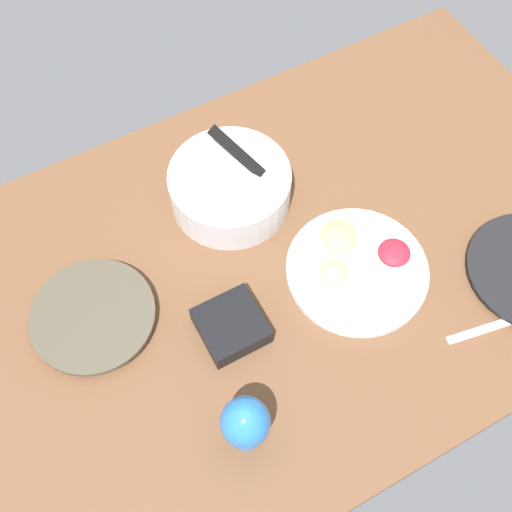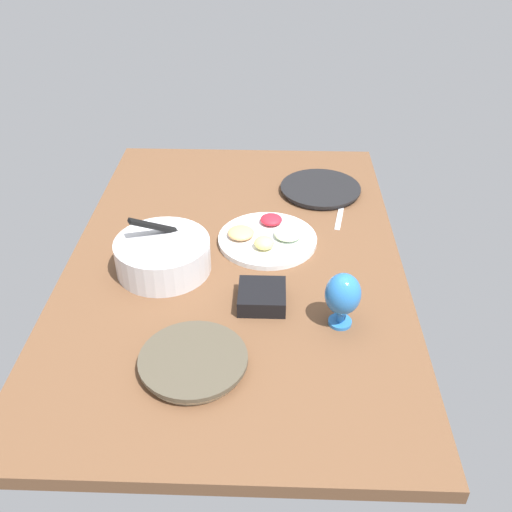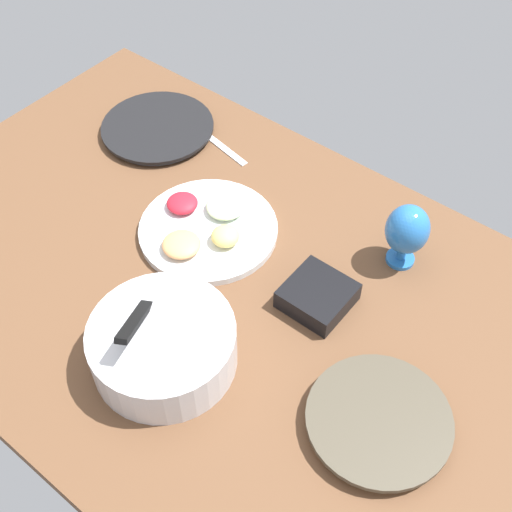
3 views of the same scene
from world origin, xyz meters
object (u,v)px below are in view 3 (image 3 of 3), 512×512
Objects in this scene: dinner_plate_left at (378,422)px; dinner_plate_right at (158,128)px; mixing_bowl at (163,344)px; fruit_platter at (207,228)px; hurricane_glass_blue at (407,231)px; square_bowl_black at (318,295)px.

dinner_plate_right is at bearing -21.83° from dinner_plate_left.
fruit_platter is (16.12, -31.11, -3.86)cm from mixing_bowl.
mixing_bowl is at bearing 65.69° from hurricane_glass_blue.
hurricane_glass_blue reaches higher than dinner_plate_left.
dinner_plate_right is 71.59cm from mixing_bowl.
dinner_plate_left is at bearing 146.99° from square_bowl_black.
mixing_bowl is (40.57, 13.96, 3.80)cm from dinner_plate_left.
dinner_plate_left is at bearing 114.72° from hurricane_glass_blue.
dinner_plate_right is 2.25× the size of square_bowl_black.
fruit_platter reaches higher than dinner_plate_left.
fruit_platter is at bearing 27.41° from hurricane_glass_blue.
mixing_bowl is 35.25cm from fruit_platter.
mixing_bowl reaches higher than hurricane_glass_blue.
mixing_bowl is at bearing 62.87° from square_bowl_black.
dinner_plate_left is 1.68× the size of hurricane_glass_blue.
square_bowl_black is (25.07, -16.28, 1.05)cm from dinner_plate_left.
mixing_bowl is 34.10cm from square_bowl_black.
fruit_platter is at bearing 150.68° from dinner_plate_right.
square_bowl_black is (-15.50, -30.25, -2.75)cm from mixing_bowl.
fruit_platter is 45.11cm from hurricane_glass_blue.
dinner_plate_right is at bearing 0.83° from hurricane_glass_blue.
dinner_plate_right is 69.13cm from square_bowl_black.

